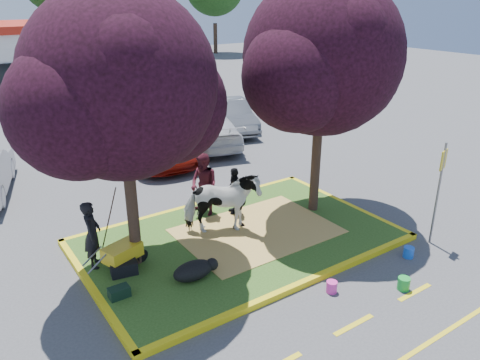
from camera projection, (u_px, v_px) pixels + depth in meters
ground at (239, 242)px, 12.85m from camera, size 90.00×90.00×0.00m
median_island at (239, 239)px, 12.83m from camera, size 8.00×5.00×0.15m
curb_near at (302, 284)px, 10.85m from camera, size 8.30×0.16×0.15m
curb_far at (193, 206)px, 14.80m from camera, size 8.30×0.16×0.15m
curb_left at (92, 289)px, 10.69m from camera, size 0.16×5.30×0.15m
curb_right at (344, 204)px, 14.96m from camera, size 0.16×5.30×0.15m
straw_bedding at (257, 231)px, 13.11m from camera, size 4.20×3.00×0.01m
tree_purple_left at (123, 93)px, 10.06m from camera, size 5.06×4.20×6.51m
tree_purple_right at (323, 63)px, 12.82m from camera, size 5.30×4.40×6.82m
fire_lane_stripe_b at (354, 325)px, 9.64m from camera, size 1.10×0.12×0.01m
fire_lane_stripe_c at (415, 292)px, 10.68m from camera, size 1.10×0.12×0.01m
fire_lane_long at (402, 360)px, 8.72m from camera, size 6.00×0.10×0.01m
retail_building at (48, 53)px, 34.49m from camera, size 20.40×8.40×4.40m
cow at (222, 204)px, 12.75m from camera, size 2.26×1.70×1.74m
calf at (193, 271)px, 10.85m from camera, size 1.07×0.71×0.43m
handler at (92, 234)px, 11.17m from camera, size 0.63×0.73×1.70m
visitor_a at (204, 185)px, 13.82m from camera, size 0.88×1.04×1.88m
visitor_b at (235, 191)px, 13.96m from camera, size 0.59×0.92×1.45m
wheelbarrow at (123, 252)px, 11.23m from camera, size 1.60×0.79×0.61m
gear_bag_dark at (124, 268)px, 11.05m from camera, size 0.67×0.45×0.31m
gear_bag_green at (119, 292)px, 10.24m from camera, size 0.45×0.29×0.24m
sign_post at (440, 182)px, 12.16m from camera, size 0.39×0.14×2.86m
bucket_green at (404, 284)px, 10.74m from camera, size 0.36×0.36×0.30m
bucket_pink at (332, 287)px, 10.65m from camera, size 0.27×0.27×0.27m
bucket_blue at (409, 252)px, 12.06m from camera, size 0.35×0.35×0.29m
car_red at (152, 140)px, 19.00m from camera, size 3.11×5.86×1.57m
car_white at (210, 129)px, 20.76m from camera, size 3.26×5.29×1.43m
car_grey at (230, 115)px, 22.94m from camera, size 2.88×4.93×1.54m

